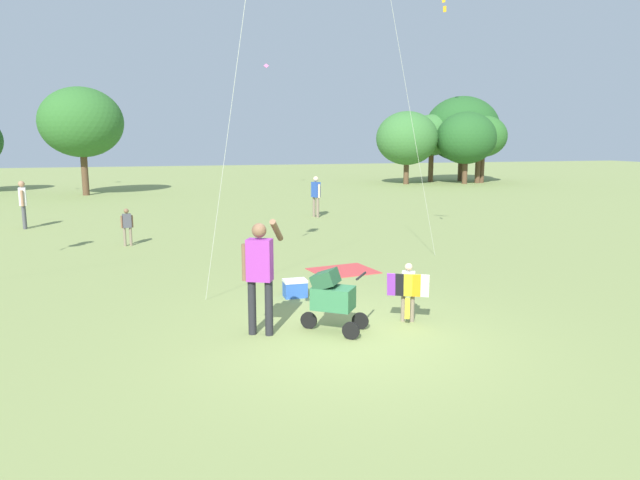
# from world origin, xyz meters

# --- Properties ---
(ground_plane) EXTENTS (120.00, 120.00, 0.00)m
(ground_plane) POSITION_xyz_m (0.00, 0.00, 0.00)
(ground_plane) COLOR #849351
(treeline_distant) EXTENTS (36.29, 8.32, 6.09)m
(treeline_distant) POSITION_xyz_m (10.94, 28.30, 3.43)
(treeline_distant) COLOR brown
(treeline_distant) RESTS_ON ground
(child_with_butterfly_kite) EXTENTS (0.68, 0.49, 1.01)m
(child_with_butterfly_kite) POSITION_xyz_m (1.24, 0.47, 0.61)
(child_with_butterfly_kite) COLOR #7F705B
(child_with_butterfly_kite) RESTS_ON ground
(person_adult_flyer) EXTENTS (0.70, 0.52, 1.87)m
(person_adult_flyer) POSITION_xyz_m (-1.26, 0.53, 1.08)
(person_adult_flyer) COLOR #232328
(person_adult_flyer) RESTS_ON ground
(stroller) EXTENTS (1.05, 0.90, 1.03)m
(stroller) POSITION_xyz_m (-0.13, 0.37, 0.61)
(stroller) COLOR black
(stroller) RESTS_ON ground
(person_red_shirt) EXTENTS (0.26, 0.53, 1.65)m
(person_red_shirt) POSITION_xyz_m (-7.18, 13.60, 0.97)
(person_red_shirt) COLOR #4C4C51
(person_red_shirt) RESTS_ON ground
(person_sitting_far) EXTENTS (0.32, 0.49, 1.62)m
(person_sitting_far) POSITION_xyz_m (3.31, 13.70, 0.95)
(person_sitting_far) COLOR #7F705B
(person_sitting_far) RESTS_ON ground
(person_couple_left) EXTENTS (0.34, 0.19, 1.09)m
(person_couple_left) POSITION_xyz_m (-3.61, 9.19, 0.64)
(person_couple_left) COLOR #7F705B
(person_couple_left) RESTS_ON ground
(picnic_blanket) EXTENTS (1.61, 1.42, 0.02)m
(picnic_blanket) POSITION_xyz_m (1.39, 4.40, 0.01)
(picnic_blanket) COLOR #CC3D3D
(picnic_blanket) RESTS_ON ground
(cooler_box) EXTENTS (0.45, 0.33, 0.35)m
(cooler_box) POSITION_xyz_m (-0.22, 2.53, 0.18)
(cooler_box) COLOR #2D5BB7
(cooler_box) RESTS_ON ground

